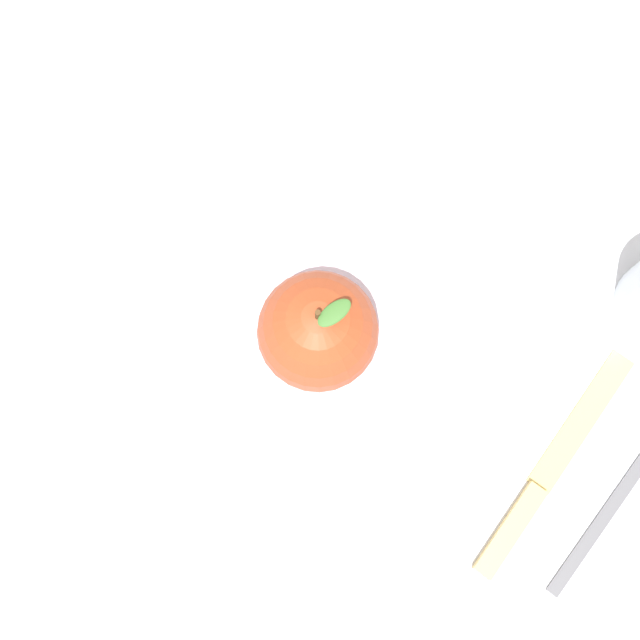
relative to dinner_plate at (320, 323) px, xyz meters
name	(u,v)px	position (x,y,z in m)	size (l,w,h in m)	color
ground_plane	(358,358)	(0.03, -0.02, -0.01)	(2.40, 2.40, 0.00)	silver
dinner_plate	(320,323)	(0.00, 0.00, 0.00)	(0.23, 0.23, 0.02)	silver
apple	(318,331)	(0.00, -0.02, 0.05)	(0.08, 0.08, 0.09)	#9E3D1E
side_bowl	(328,77)	(0.01, 0.19, 0.01)	(0.12, 0.12, 0.03)	silver
knife	(541,483)	(0.15, -0.12, -0.01)	(0.13, 0.16, 0.01)	#D8B766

